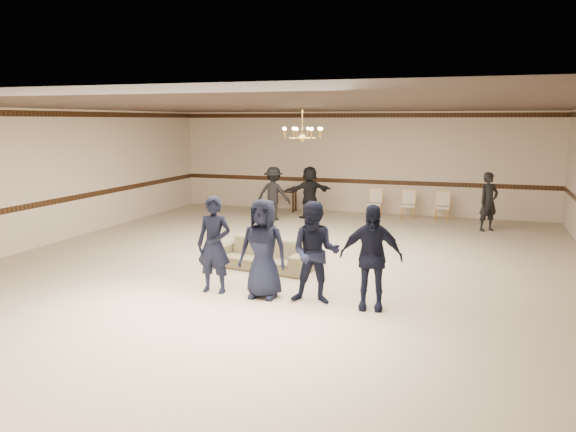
{
  "coord_description": "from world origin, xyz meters",
  "views": [
    {
      "loc": [
        3.68,
        -10.72,
        2.94
      ],
      "look_at": [
        0.19,
        -0.5,
        1.09
      ],
      "focal_mm": 35.17,
      "sensor_mm": 36.0,
      "label": 1
    }
  ],
  "objects_px": {
    "boy_c": "(315,253)",
    "adult_mid": "(309,192)",
    "banquet_chair_right": "(442,207)",
    "adult_left": "(273,194)",
    "settee": "(262,254)",
    "boy_a": "(214,245)",
    "boy_d": "(371,257)",
    "console_table": "(284,201)",
    "chandelier": "(302,123)",
    "boy_b": "(263,249)",
    "banquet_chair_mid": "(408,205)",
    "adult_right": "(489,202)",
    "banquet_chair_left": "(375,203)"
  },
  "relations": [
    {
      "from": "adult_mid",
      "to": "banquet_chair_left",
      "type": "xyz_separation_m",
      "value": [
        1.85,
        0.76,
        -0.36
      ]
    },
    {
      "from": "boy_a",
      "to": "boy_d",
      "type": "xyz_separation_m",
      "value": [
        2.7,
        0.0,
        0.0
      ]
    },
    {
      "from": "settee",
      "to": "console_table",
      "type": "bearing_deg",
      "value": 114.7
    },
    {
      "from": "boy_c",
      "to": "settee",
      "type": "xyz_separation_m",
      "value": [
        -1.59,
        1.71,
        -0.54
      ]
    },
    {
      "from": "chandelier",
      "to": "adult_right",
      "type": "relative_size",
      "value": 0.6
    },
    {
      "from": "adult_left",
      "to": "console_table",
      "type": "height_order",
      "value": "adult_left"
    },
    {
      "from": "boy_a",
      "to": "adult_left",
      "type": "distance_m",
      "value": 7.16
    },
    {
      "from": "boy_b",
      "to": "banquet_chair_left",
      "type": "relative_size",
      "value": 1.97
    },
    {
      "from": "adult_left",
      "to": "boy_a",
      "type": "bearing_deg",
      "value": 103.15
    },
    {
      "from": "console_table",
      "to": "chandelier",
      "type": "bearing_deg",
      "value": -65.21
    },
    {
      "from": "chandelier",
      "to": "banquet_chair_right",
      "type": "bearing_deg",
      "value": 62.76
    },
    {
      "from": "chandelier",
      "to": "adult_left",
      "type": "relative_size",
      "value": 0.6
    },
    {
      "from": "chandelier",
      "to": "banquet_chair_mid",
      "type": "distance_m",
      "value": 6.0
    },
    {
      "from": "boy_d",
      "to": "settee",
      "type": "distance_m",
      "value": 3.07
    },
    {
      "from": "adult_mid",
      "to": "banquet_chair_right",
      "type": "xyz_separation_m",
      "value": [
        3.85,
        0.76,
        -0.36
      ]
    },
    {
      "from": "chandelier",
      "to": "boy_b",
      "type": "bearing_deg",
      "value": -83.94
    },
    {
      "from": "adult_mid",
      "to": "console_table",
      "type": "bearing_deg",
      "value": -76.02
    },
    {
      "from": "boy_b",
      "to": "boy_c",
      "type": "height_order",
      "value": "same"
    },
    {
      "from": "settee",
      "to": "adult_right",
      "type": "bearing_deg",
      "value": 61.36
    },
    {
      "from": "boy_c",
      "to": "adult_mid",
      "type": "height_order",
      "value": "boy_c"
    },
    {
      "from": "boy_d",
      "to": "banquet_chair_mid",
      "type": "bearing_deg",
      "value": 85.89
    },
    {
      "from": "boy_a",
      "to": "adult_left",
      "type": "bearing_deg",
      "value": 99.8
    },
    {
      "from": "chandelier",
      "to": "boy_c",
      "type": "xyz_separation_m",
      "value": [
        1.24,
        -3.24,
        -2.04
      ]
    },
    {
      "from": "adult_left",
      "to": "banquet_chair_right",
      "type": "distance_m",
      "value": 4.98
    },
    {
      "from": "settee",
      "to": "banquet_chair_right",
      "type": "height_order",
      "value": "banquet_chair_right"
    },
    {
      "from": "boy_c",
      "to": "banquet_chair_right",
      "type": "bearing_deg",
      "value": 73.58
    },
    {
      "from": "boy_b",
      "to": "boy_c",
      "type": "relative_size",
      "value": 1.0
    },
    {
      "from": "boy_a",
      "to": "adult_left",
      "type": "xyz_separation_m",
      "value": [
        -1.51,
        7.0,
        -0.05
      ]
    },
    {
      "from": "banquet_chair_right",
      "to": "adult_left",
      "type": "bearing_deg",
      "value": -165.38
    },
    {
      "from": "boy_a",
      "to": "banquet_chair_left",
      "type": "distance_m",
      "value": 8.55
    },
    {
      "from": "adult_mid",
      "to": "chandelier",
      "type": "bearing_deg",
      "value": 68.36
    },
    {
      "from": "chandelier",
      "to": "banquet_chair_mid",
      "type": "height_order",
      "value": "chandelier"
    },
    {
      "from": "adult_left",
      "to": "adult_mid",
      "type": "relative_size",
      "value": 1.0
    },
    {
      "from": "settee",
      "to": "banquet_chair_mid",
      "type": "bearing_deg",
      "value": 82.08
    },
    {
      "from": "adult_left",
      "to": "console_table",
      "type": "bearing_deg",
      "value": -80.43
    },
    {
      "from": "boy_d",
      "to": "settee",
      "type": "relative_size",
      "value": 0.83
    },
    {
      "from": "boy_d",
      "to": "banquet_chair_right",
      "type": "distance_m",
      "value": 8.48
    },
    {
      "from": "boy_d",
      "to": "adult_left",
      "type": "relative_size",
      "value": 1.06
    },
    {
      "from": "adult_right",
      "to": "console_table",
      "type": "distance_m",
      "value": 6.41
    },
    {
      "from": "boy_c",
      "to": "adult_right",
      "type": "distance_m",
      "value": 7.78
    },
    {
      "from": "chandelier",
      "to": "boy_b",
      "type": "distance_m",
      "value": 3.84
    },
    {
      "from": "chandelier",
      "to": "boy_a",
      "type": "height_order",
      "value": "chandelier"
    },
    {
      "from": "adult_right",
      "to": "console_table",
      "type": "relative_size",
      "value": 1.96
    },
    {
      "from": "boy_c",
      "to": "console_table",
      "type": "relative_size",
      "value": 2.08
    },
    {
      "from": "boy_c",
      "to": "adult_left",
      "type": "xyz_separation_m",
      "value": [
        -3.31,
        7.0,
        -0.05
      ]
    },
    {
      "from": "boy_b",
      "to": "banquet_chair_left",
      "type": "xyz_separation_m",
      "value": [
        0.34,
        8.45,
        -0.41
      ]
    },
    {
      "from": "boy_a",
      "to": "console_table",
      "type": "relative_size",
      "value": 2.08
    },
    {
      "from": "adult_left",
      "to": "adult_mid",
      "type": "distance_m",
      "value": 1.14
    },
    {
      "from": "boy_d",
      "to": "settee",
      "type": "height_order",
      "value": "boy_d"
    },
    {
      "from": "chandelier",
      "to": "banquet_chair_mid",
      "type": "bearing_deg",
      "value": 72.1
    }
  ]
}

